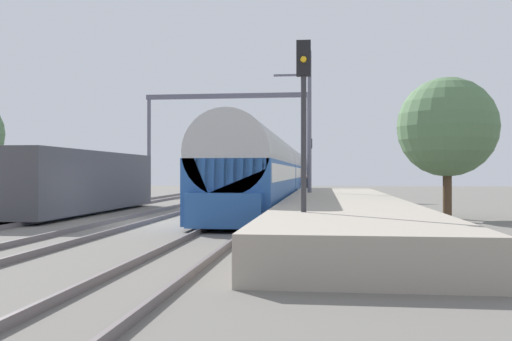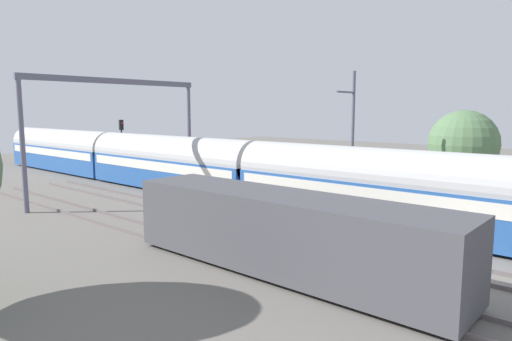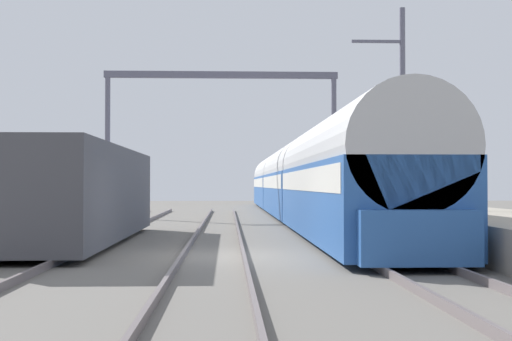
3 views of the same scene
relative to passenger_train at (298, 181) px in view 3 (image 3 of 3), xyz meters
name	(u,v)px [view 3 (image 3 of 3)]	position (x,y,z in m)	size (l,w,h in m)	color
ground	(214,257)	(-4.10, -20.92, -1.97)	(120.00, 120.00, 0.00)	#68645D
track_far_west	(44,254)	(-8.20, -20.92, -1.89)	(1.52, 60.00, 0.16)	#675D5E
track_west	(214,253)	(-4.10, -20.92, -1.89)	(1.52, 60.00, 0.16)	#675D5E
track_east	(380,253)	(0.00, -20.92, -1.89)	(1.52, 60.00, 0.16)	#675D5E
platform	(502,232)	(3.82, -18.92, -1.52)	(4.40, 28.00, 0.90)	#A39989
passenger_train	(298,181)	(0.00, 0.00, 0.00)	(2.93, 49.20, 3.82)	#28569E
freight_car	(80,194)	(-8.20, -16.73, -0.50)	(2.80, 13.00, 2.70)	#47474C
person_crossing	(335,198)	(1.86, -1.06, -0.94)	(0.46, 0.37, 1.73)	#3A3A3A
railway_signal_far	(313,163)	(1.92, 9.25, 1.21)	(0.36, 0.30, 4.96)	#2D2D33
catenary_gantry	(221,113)	(-4.10, 0.21, 3.67)	(12.60, 0.28, 7.86)	#5A596B
catenary_pole_east_mid	(401,117)	(2.35, -13.48, 2.18)	(1.90, 0.20, 8.00)	#5A596B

